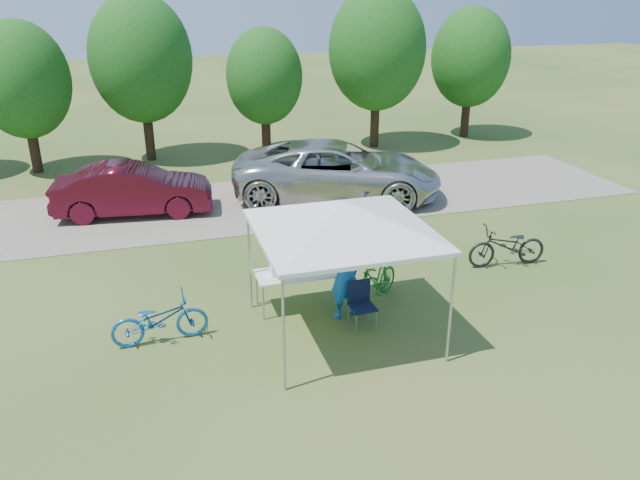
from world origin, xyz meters
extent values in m
plane|color=#2D5119|center=(0.00, 0.00, 0.00)|extent=(100.00, 100.00, 0.00)
cube|color=gray|center=(0.00, 8.00, 0.01)|extent=(24.00, 5.00, 0.02)
cylinder|color=#A5A5AA|center=(-1.50, -1.50, 1.05)|extent=(0.05, 0.05, 2.10)
cylinder|color=#A5A5AA|center=(1.50, -1.50, 1.05)|extent=(0.05, 0.05, 2.10)
cylinder|color=#A5A5AA|center=(-1.50, 1.50, 1.05)|extent=(0.05, 0.05, 2.10)
cylinder|color=#A5A5AA|center=(1.50, 1.50, 1.05)|extent=(0.05, 0.05, 2.10)
cube|color=silver|center=(0.00, 0.00, 2.14)|extent=(3.15, 3.15, 0.08)
pyramid|color=silver|center=(0.00, 0.00, 2.73)|extent=(4.53, 4.53, 0.55)
cylinder|color=#382314|center=(-7.00, 13.70, 0.88)|extent=(0.36, 0.36, 1.75)
ellipsoid|color=#144711|center=(-7.00, 13.70, 3.25)|extent=(3.20, 3.20, 4.00)
cylinder|color=#382314|center=(-3.00, 14.30, 1.01)|extent=(0.36, 0.36, 2.03)
ellipsoid|color=#144711|center=(-3.00, 14.30, 3.77)|extent=(3.71, 3.71, 4.64)
cylinder|color=#382314|center=(1.50, 14.10, 0.80)|extent=(0.36, 0.36, 1.61)
ellipsoid|color=#144711|center=(1.50, 14.10, 2.99)|extent=(2.94, 2.94, 3.68)
cylinder|color=#382314|center=(6.00, 13.80, 1.05)|extent=(0.36, 0.36, 2.10)
ellipsoid|color=#144711|center=(6.00, 13.80, 3.90)|extent=(3.84, 3.84, 4.80)
cylinder|color=#382314|center=(10.50, 14.40, 0.91)|extent=(0.36, 0.36, 1.82)
ellipsoid|color=#144711|center=(10.50, 14.40, 3.38)|extent=(3.33, 3.33, 4.16)
cube|color=white|center=(-0.44, 1.26, 0.78)|extent=(1.94, 0.81, 0.04)
cylinder|color=#A5A5AA|center=(-1.36, 0.92, 0.38)|extent=(0.04, 0.04, 0.76)
cylinder|color=#A5A5AA|center=(0.48, 0.92, 0.38)|extent=(0.04, 0.04, 0.76)
cylinder|color=#A5A5AA|center=(-1.36, 1.61, 0.38)|extent=(0.04, 0.04, 0.76)
cylinder|color=#A5A5AA|center=(0.48, 1.61, 0.38)|extent=(0.04, 0.04, 0.76)
cube|color=black|center=(0.46, 0.09, 0.44)|extent=(0.49, 0.49, 0.04)
cube|color=black|center=(0.46, 0.32, 0.69)|extent=(0.47, 0.06, 0.47)
cylinder|color=#A5A5AA|center=(0.25, -0.12, 0.21)|extent=(0.02, 0.02, 0.42)
cylinder|color=#A5A5AA|center=(0.67, -0.12, 0.21)|extent=(0.02, 0.02, 0.42)
cylinder|color=#A5A5AA|center=(0.25, 0.30, 0.21)|extent=(0.02, 0.02, 0.42)
cylinder|color=#A5A5AA|center=(0.67, 0.30, 0.21)|extent=(0.02, 0.02, 0.42)
cube|color=white|center=(-0.91, 1.26, 0.93)|extent=(0.41, 0.27, 0.27)
cube|color=white|center=(-0.91, 1.26, 1.09)|extent=(0.42, 0.29, 0.04)
cylinder|color=yellow|center=(-0.08, 1.21, 0.83)|extent=(0.08, 0.08, 0.06)
imported|color=blue|center=(0.27, 0.62, 0.94)|extent=(0.77, 0.60, 1.89)
imported|color=#1259A0|center=(-3.40, 0.67, 0.47)|extent=(1.84, 0.73, 0.95)
imported|color=#1A7926|center=(1.09, 1.05, 0.49)|extent=(1.59, 1.32, 0.98)
imported|color=black|center=(4.78, 1.83, 0.51)|extent=(1.99, 0.86, 1.02)
imported|color=beige|center=(2.43, 7.78, 0.91)|extent=(7.02, 4.88, 1.78)
imported|color=#480C1B|center=(-3.72, 8.11, 0.76)|extent=(4.64, 2.05, 1.48)
camera|label=1|loc=(-3.42, -10.04, 6.36)|focal=35.00mm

